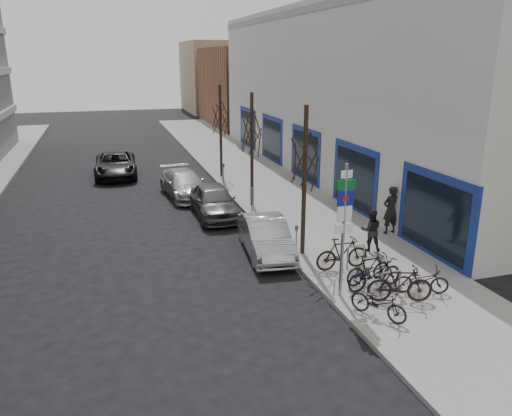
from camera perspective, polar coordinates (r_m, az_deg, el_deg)
ground at (r=14.72m, az=0.93°, el=-11.70°), size 120.00×120.00×0.00m
sidewalk_east at (r=24.85m, az=3.75°, el=0.57°), size 5.00×70.00×0.15m
commercial_building at (r=35.29m, az=20.09°, el=12.58°), size 20.00×32.00×10.00m
brick_building_far at (r=55.07m, az=1.09°, el=13.71°), size 12.00×14.00×8.00m
tan_building_far at (r=69.58m, az=-2.45°, el=14.77°), size 13.00×12.00×9.00m
highway_sign_pole at (r=14.58m, az=10.00°, el=-1.70°), size 0.55×0.10×4.20m
bike_rack at (r=16.36m, az=13.13°, el=-6.55°), size 0.66×2.26×0.83m
tree_near at (r=17.36m, az=5.66°, el=7.06°), size 1.80×1.80×5.50m
tree_mid at (r=23.43m, az=-0.48°, el=9.68°), size 1.80×1.80×5.50m
tree_far at (r=29.68m, az=-4.11°, el=11.16°), size 1.80×1.80×5.50m
meter_front at (r=17.58m, az=4.63°, el=-3.56°), size 0.10×0.08×1.27m
meter_mid at (r=22.53m, az=-0.48°, el=1.11°), size 0.10×0.08×1.27m
meter_back at (r=27.69m, az=-3.71°, el=4.07°), size 0.10×0.08×1.27m
bike_near_left at (r=14.27m, az=13.86°, el=-10.20°), size 1.34×1.69×1.02m
bike_near_right at (r=15.23m, az=16.14°, el=-8.30°), size 2.00×1.13×1.16m
bike_mid_curb at (r=15.86m, az=13.41°, el=-6.99°), size 2.02×0.87×1.19m
bike_mid_inner at (r=16.19m, az=12.76°, el=-6.76°), size 1.75×0.77×1.03m
bike_far_curb at (r=16.01m, az=18.45°, el=-7.61°), size 1.68×1.05×0.98m
bike_far_inner at (r=17.06m, az=9.83°, el=-5.09°), size 1.91×0.58×1.16m
parked_car_front at (r=18.44m, az=1.13°, el=-3.27°), size 1.87×4.31×1.38m
parked_car_mid at (r=22.85m, az=-4.84°, el=0.83°), size 1.79×4.40×1.49m
parked_car_back at (r=26.36m, az=-8.18°, el=2.74°), size 2.34×4.82×1.35m
lane_car at (r=31.80m, az=-15.74°, el=4.80°), size 2.59×5.33×1.46m
pedestrian_near at (r=20.80m, az=15.14°, el=-0.22°), size 0.76×0.54×1.97m
pedestrian_far at (r=18.83m, az=13.01°, el=-2.45°), size 0.69×0.57×1.60m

